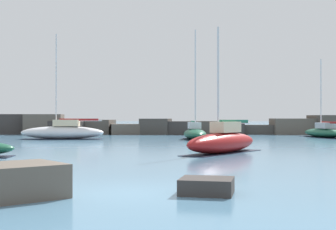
% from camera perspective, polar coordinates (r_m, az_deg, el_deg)
% --- Properties ---
extents(ground_plane, '(600.00, 600.00, 0.00)m').
position_cam_1_polar(ground_plane, '(13.18, -4.18, -9.43)').
color(ground_plane, teal).
extents(open_sea_beyond, '(400.00, 116.00, 0.01)m').
position_cam_1_polar(open_sea_beyond, '(120.52, 1.32, -1.37)').
color(open_sea_beyond, teal).
rests_on(open_sea_beyond, ground).
extents(breakwater_jetty, '(68.89, 7.03, 2.59)m').
position_cam_1_polar(breakwater_jetty, '(60.42, -2.08, -1.44)').
color(breakwater_jetty, brown).
rests_on(breakwater_jetty, ground).
extents(sailboat_moored_0, '(5.55, 7.16, 7.43)m').
position_cam_1_polar(sailboat_moored_0, '(28.07, 6.74, -3.19)').
color(sailboat_moored_0, maroon).
rests_on(sailboat_moored_0, ground).
extents(sailboat_moored_2, '(8.28, 2.83, 10.40)m').
position_cam_1_polar(sailboat_moored_2, '(47.23, -12.71, -2.00)').
color(sailboat_moored_2, silver).
rests_on(sailboat_moored_2, ground).
extents(sailboat_moored_4, '(3.64, 8.23, 8.53)m').
position_cam_1_polar(sailboat_moored_4, '(53.02, 18.47, -1.98)').
color(sailboat_moored_4, '#195138').
rests_on(sailboat_moored_4, ground).
extents(sailboat_moored_5, '(2.65, 7.07, 10.59)m').
position_cam_1_polar(sailboat_moored_5, '(45.62, 3.28, -2.19)').
color(sailboat_moored_5, '#195138').
rests_on(sailboat_moored_5, ground).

